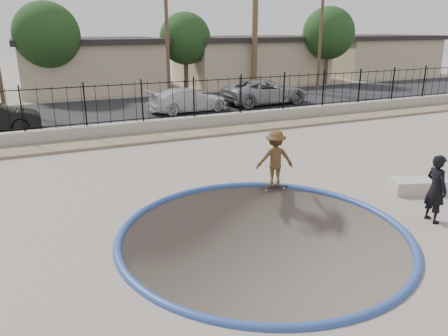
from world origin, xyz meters
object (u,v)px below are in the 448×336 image
(skateboard, at_px, (274,187))
(videographer, at_px, (436,189))
(concrete_ledge, at_px, (418,186))
(car_c, at_px, (188,100))
(car_d, at_px, (265,92))
(skater, at_px, (275,162))

(skateboard, distance_m, videographer, 4.51)
(concrete_ledge, bearing_deg, skateboard, 151.84)
(car_c, bearing_deg, car_d, -88.77)
(skateboard, height_order, car_c, car_c)
(skater, xyz_separation_m, videographer, (2.48, -3.68, 0.01))
(skater, height_order, concrete_ledge, skater)
(skateboard, distance_m, concrete_ledge, 4.29)
(skater, bearing_deg, concrete_ledge, 168.64)
(videographer, xyz_separation_m, car_d, (4.80, 17.08, -0.07))
(skateboard, bearing_deg, skater, -81.42)
(skateboard, bearing_deg, videographer, -47.48)
(videographer, xyz_separation_m, concrete_ledge, (1.31, 1.65, -0.68))
(videographer, bearing_deg, car_d, -8.66)
(car_c, relative_size, car_d, 0.84)
(concrete_ledge, bearing_deg, car_c, 97.10)
(videographer, relative_size, car_d, 0.32)
(concrete_ledge, xyz_separation_m, car_d, (3.49, 15.43, 0.61))
(skater, relative_size, concrete_ledge, 1.08)
(skateboard, bearing_deg, car_c, 90.13)
(videographer, distance_m, car_d, 17.74)
(car_c, xyz_separation_m, car_d, (5.35, 0.47, 0.10))
(car_c, bearing_deg, concrete_ledge, -176.69)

